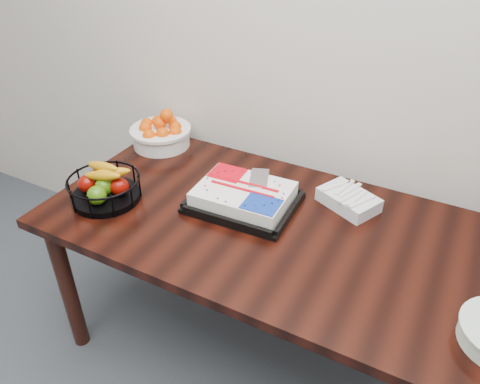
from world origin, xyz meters
The scene contains 5 objects.
table centered at (0.00, 2.00, 0.66)m, with size 1.80×0.90×0.75m.
cake_tray centered at (-0.17, 2.05, 0.79)m, with size 0.43×0.34×0.09m.
tangerine_bowl centered at (-0.77, 2.32, 0.83)m, with size 0.30×0.30×0.19m.
fruit_basket centered at (-0.68, 1.82, 0.81)m, with size 0.29×0.29×0.16m.
fork_bag centered at (0.20, 2.25, 0.78)m, with size 0.27×0.23×0.06m.
Camera 1 is at (0.54, 0.69, 1.84)m, focal length 35.00 mm.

